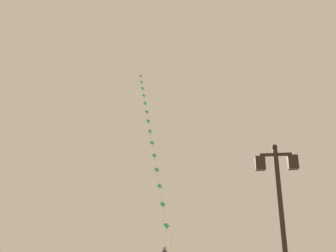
# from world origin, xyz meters

# --- Properties ---
(twin_lantern_lamp_post) EXTENTS (1.20, 0.28, 4.47)m
(twin_lantern_lamp_post) POSITION_xyz_m (2.33, 9.92, 3.10)
(twin_lantern_lamp_post) COLOR black
(twin_lantern_lamp_post) RESTS_ON ground_plane
(kite_train) EXTENTS (7.13, 19.78, 23.53)m
(kite_train) POSITION_xyz_m (-5.71, 31.90, 12.26)
(kite_train) COLOR brown
(kite_train) RESTS_ON ground_plane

